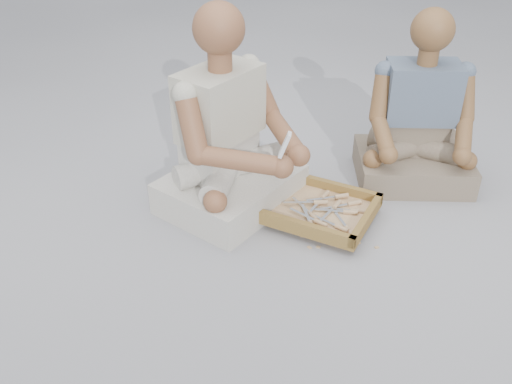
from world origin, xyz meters
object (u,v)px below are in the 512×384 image
(carved_panel, at_px, (307,208))
(tool_tray, at_px, (316,209))
(craftsman, at_px, (229,143))
(companion, at_px, (418,127))

(carved_panel, xyz_separation_m, tool_tray, (0.06, -0.05, 0.04))
(craftsman, bearing_deg, companion, 142.47)
(tool_tray, relative_size, companion, 0.64)
(carved_panel, bearing_deg, craftsman, -171.89)
(tool_tray, distance_m, companion, 0.73)
(carved_panel, height_order, tool_tray, tool_tray)
(craftsman, xyz_separation_m, companion, (0.84, 0.58, -0.04))
(tool_tray, relative_size, craftsman, 0.58)
(carved_panel, distance_m, companion, 0.75)
(craftsman, bearing_deg, tool_tray, 108.81)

